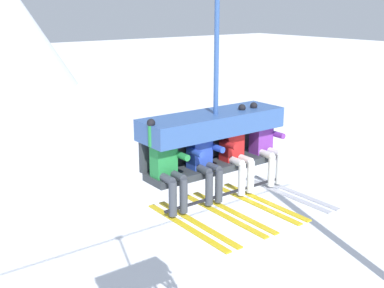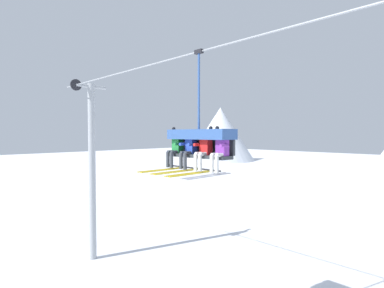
{
  "view_description": "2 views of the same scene",
  "coord_description": "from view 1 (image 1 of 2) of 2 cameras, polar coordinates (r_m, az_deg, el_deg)",
  "views": [
    {
      "loc": [
        -3.93,
        -6.05,
        8.23
      ],
      "look_at": [
        0.12,
        -0.6,
        6.25
      ],
      "focal_mm": 45.0,
      "sensor_mm": 36.0,
      "label": 1
    },
    {
      "loc": [
        6.6,
        -7.25,
        6.57
      ],
      "look_at": [
        0.12,
        -0.8,
        6.26
      ],
      "focal_mm": 28.0,
      "sensor_mm": 36.0,
      "label": 2
    }
  ],
  "objects": [
    {
      "name": "mountain_peak_east",
      "position": [
        53.91,
        -21.25,
        12.58
      ],
      "size": [
        13.79,
        13.79,
        11.6
      ],
      "color": "silver",
      "rests_on": "ground_plane"
    },
    {
      "name": "chairlift_chair",
      "position": [
        7.09,
        2.41,
        1.57
      ],
      "size": [
        2.27,
        0.74,
        3.51
      ],
      "color": "#33383D"
    },
    {
      "name": "skier_green",
      "position": [
        6.49,
        -2.81,
        -2.58
      ],
      "size": [
        0.48,
        1.7,
        1.34
      ],
      "color": "#23843D"
    },
    {
      "name": "skier_blue",
      "position": [
        6.83,
        1.54,
        -1.76
      ],
      "size": [
        0.46,
        1.7,
        1.23
      ],
      "color": "#2847B7"
    },
    {
      "name": "skier_red",
      "position": [
        7.21,
        5.38,
        -0.68
      ],
      "size": [
        0.48,
        1.7,
        1.34
      ],
      "color": "red"
    },
    {
      "name": "skier_purple",
      "position": [
        7.62,
        8.79,
        0.12
      ],
      "size": [
        0.48,
        1.7,
        1.34
      ],
      "color": "purple"
    }
  ]
}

